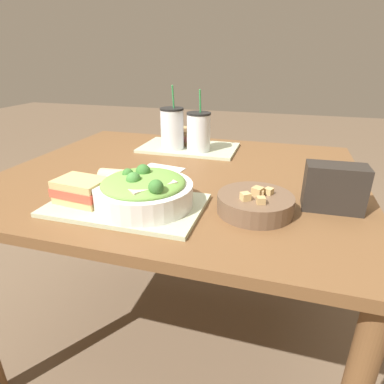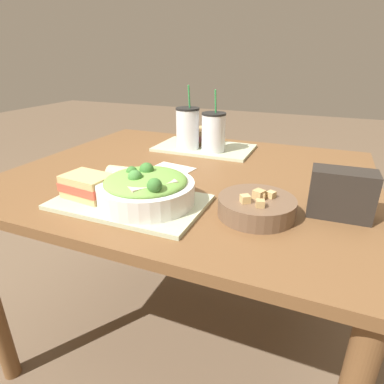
# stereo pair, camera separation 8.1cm
# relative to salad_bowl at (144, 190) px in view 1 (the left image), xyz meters

# --- Properties ---
(ground_plane) EXTENTS (12.00, 12.00, 0.00)m
(ground_plane) POSITION_rel_salad_bowl_xyz_m (-0.00, 0.30, -0.81)
(ground_plane) COLOR brown
(dining_table) EXTENTS (1.23, 1.03, 0.75)m
(dining_table) POSITION_rel_salad_bowl_xyz_m (-0.00, 0.30, -0.15)
(dining_table) COLOR brown
(dining_table) RESTS_ON ground_plane
(tray_near) EXTENTS (0.41, 0.25, 0.01)m
(tray_near) POSITION_rel_salad_bowl_xyz_m (-0.05, -0.01, -0.05)
(tray_near) COLOR #B2BC99
(tray_near) RESTS_ON dining_table
(tray_far) EXTENTS (0.41, 0.25, 0.01)m
(tray_far) POSITION_rel_salad_bowl_xyz_m (-0.06, 0.60, -0.05)
(tray_far) COLOR #B2BC99
(tray_far) RESTS_ON dining_table
(salad_bowl) EXTENTS (0.26, 0.26, 0.10)m
(salad_bowl) POSITION_rel_salad_bowl_xyz_m (0.00, 0.00, 0.00)
(salad_bowl) COLOR white
(salad_bowl) RESTS_ON tray_near
(soup_bowl) EXTENTS (0.20, 0.20, 0.07)m
(soup_bowl) POSITION_rel_salad_bowl_xyz_m (0.29, 0.06, -0.03)
(soup_bowl) COLOR brown
(soup_bowl) RESTS_ON dining_table
(sandwich_near) EXTENTS (0.15, 0.11, 0.06)m
(sandwich_near) POSITION_rel_salad_bowl_xyz_m (-0.17, -0.03, -0.01)
(sandwich_near) COLOR tan
(sandwich_near) RESTS_ON tray_near
(baguette_near) EXTENTS (0.17, 0.07, 0.06)m
(baguette_near) POSITION_rel_salad_bowl_xyz_m (-0.09, 0.08, -0.01)
(baguette_near) COLOR #DBBC84
(baguette_near) RESTS_ON tray_near
(sandwich_far) EXTENTS (0.15, 0.14, 0.06)m
(sandwich_far) POSITION_rel_salad_bowl_xyz_m (-0.09, 0.65, -0.01)
(sandwich_far) COLOR tan
(sandwich_far) RESTS_ON tray_far
(drink_cup_dark) EXTENTS (0.10, 0.10, 0.26)m
(drink_cup_dark) POSITION_rel_salad_bowl_xyz_m (-0.12, 0.55, 0.04)
(drink_cup_dark) COLOR silver
(drink_cup_dark) RESTS_ON tray_far
(drink_cup_red) EXTENTS (0.10, 0.10, 0.25)m
(drink_cup_red) POSITION_rel_salad_bowl_xyz_m (-0.00, 0.55, 0.03)
(drink_cup_red) COLOR silver
(drink_cup_red) RESTS_ON tray_far
(chip_bag) EXTENTS (0.15, 0.08, 0.12)m
(chip_bag) POSITION_rel_salad_bowl_xyz_m (0.48, 0.14, 0.01)
(chip_bag) COLOR #28231E
(chip_bag) RESTS_ON dining_table
(napkin_folded) EXTENTS (0.16, 0.13, 0.00)m
(napkin_folded) POSITION_rel_salad_bowl_xyz_m (-0.07, 0.30, -0.05)
(napkin_folded) COLOR silver
(napkin_folded) RESTS_ON dining_table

